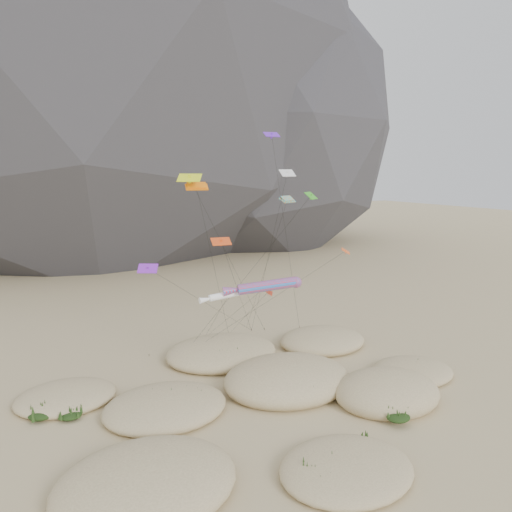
{
  "coord_description": "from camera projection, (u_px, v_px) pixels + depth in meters",
  "views": [
    {
      "loc": [
        -27.08,
        -39.23,
        24.42
      ],
      "look_at": [
        1.69,
        12.0,
        14.08
      ],
      "focal_mm": 35.0,
      "sensor_mm": 36.0,
      "label": 1
    }
  ],
  "objects": [
    {
      "name": "ground",
      "position": [
        299.0,
        411.0,
        50.98
      ],
      "size": [
        500.0,
        500.0,
        0.0
      ],
      "primitive_type": "plane",
      "color": "#CCB789",
      "rests_on": "ground"
    },
    {
      "name": "dunes",
      "position": [
        263.0,
        390.0,
        54.11
      ],
      "size": [
        47.63,
        39.02,
        4.14
      ],
      "color": "#CCB789",
      "rests_on": "ground"
    },
    {
      "name": "dune_grass",
      "position": [
        266.0,
        394.0,
        52.86
      ],
      "size": [
        42.57,
        29.48,
        1.53
      ],
      "color": "black",
      "rests_on": "ground"
    },
    {
      "name": "kite_stakes",
      "position": [
        227.0,
        340.0,
        71.4
      ],
      "size": [
        24.04,
        5.24,
        0.3
      ],
      "color": "#3F2D1E",
      "rests_on": "ground"
    },
    {
      "name": "rainbow_tube_kite",
      "position": [
        265.0,
        286.0,
        55.48
      ],
      "size": [
        8.66,
        19.54,
        12.49
      ],
      "color": "#FF1A28",
      "rests_on": "ground"
    },
    {
      "name": "white_tube_kite",
      "position": [
        227.0,
        295.0,
        55.21
      ],
      "size": [
        6.41,
        15.19,
        11.22
      ],
      "color": "white",
      "rests_on": "ground"
    },
    {
      "name": "orange_parafoil",
      "position": [
        197.0,
        188.0,
        56.95
      ],
      "size": [
        10.03,
        10.31,
        22.9
      ],
      "color": "orange",
      "rests_on": "ground"
    },
    {
      "name": "multi_parafoil",
      "position": [
        287.0,
        201.0,
        64.84
      ],
      "size": [
        2.7,
        11.71,
        20.93
      ],
      "color": "orange",
      "rests_on": "ground"
    },
    {
      "name": "delta_kites",
      "position": [
        251.0,
        221.0,
        58.15
      ],
      "size": [
        28.68,
        16.67,
        28.35
      ],
      "color": "silver",
      "rests_on": "ground"
    }
  ]
}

